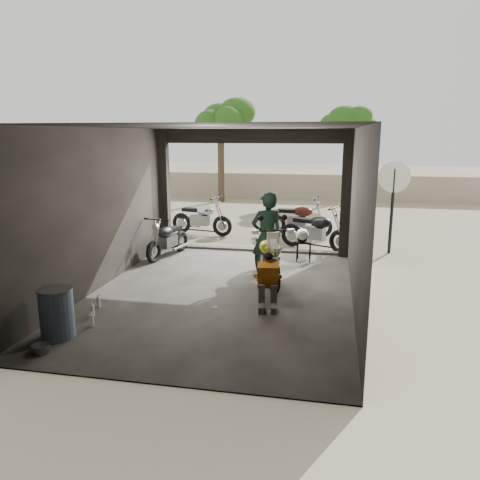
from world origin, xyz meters
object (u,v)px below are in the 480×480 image
at_px(outside_bike_c, 316,228).
at_px(rider, 267,237).
at_px(outside_bike_a, 201,216).
at_px(sign_post, 393,192).
at_px(main_bike, 267,253).
at_px(helmet, 302,235).
at_px(oil_drum, 57,314).
at_px(outside_bike_b, 299,217).
at_px(mechanic, 268,283).
at_px(stool, 304,244).
at_px(left_bike, 168,237).

bearing_deg(outside_bike_c, rider, -174.57).
relative_size(outside_bike_a, rider, 0.94).
distance_m(outside_bike_c, sign_post, 2.17).
height_order(main_bike, helmet, main_bike).
distance_m(outside_bike_a, sign_post, 5.72).
relative_size(oil_drum, sign_post, 0.33).
bearing_deg(main_bike, outside_bike_b, 66.57).
height_order(outside_bike_c, sign_post, sign_post).
xyz_separation_m(outside_bike_b, sign_post, (2.51, -1.65, 1.01)).
height_order(main_bike, sign_post, sign_post).
xyz_separation_m(main_bike, oil_drum, (-2.75, -3.35, -0.24)).
xyz_separation_m(outside_bike_a, sign_post, (5.48, -1.29, 1.02)).
height_order(mechanic, stool, mechanic).
bearing_deg(outside_bike_b, main_bike, -178.29).
height_order(outside_bike_b, sign_post, sign_post).
relative_size(mechanic, sign_post, 0.41).
bearing_deg(outside_bike_c, outside_bike_b, 42.59).
relative_size(outside_bike_b, oil_drum, 2.28).
bearing_deg(left_bike, mechanic, -32.68).
bearing_deg(sign_post, outside_bike_b, 163.84).
bearing_deg(oil_drum, outside_bike_b, 69.27).
bearing_deg(main_bike, stool, 50.67).
relative_size(left_bike, stool, 3.07).
relative_size(outside_bike_c, sign_post, 0.76).
bearing_deg(sign_post, oil_drum, -113.66).
height_order(outside_bike_b, rider, rider).
distance_m(rider, oil_drum, 4.52).
bearing_deg(outside_bike_a, helmet, -116.45).
height_order(left_bike, mechanic, left_bike).
height_order(rider, oil_drum, rider).
bearing_deg(oil_drum, rider, 52.49).
height_order(stool, sign_post, sign_post).
height_order(main_bike, outside_bike_a, main_bike).
xyz_separation_m(rider, sign_post, (2.85, 2.90, 0.67)).
bearing_deg(sign_post, left_bike, -147.76).
relative_size(mechanic, helmet, 2.92).
relative_size(main_bike, stool, 3.73).
distance_m(outside_bike_a, oil_drum, 7.74).
bearing_deg(mechanic, main_bike, 91.88).
bearing_deg(main_bike, oil_drum, -149.02).
xyz_separation_m(outside_bike_b, mechanic, (-0.07, -6.27, -0.12)).
bearing_deg(helmet, oil_drum, -112.90).
bearing_deg(left_bike, outside_bike_a, 101.48).
distance_m(main_bike, outside_bike_c, 3.20).
height_order(rider, stool, rider).
distance_m(left_bike, sign_post, 5.88).
distance_m(left_bike, rider, 3.09).
bearing_deg(helmet, outside_bike_a, 152.37).
bearing_deg(stool, outside_bike_b, 96.88).
relative_size(rider, sign_post, 0.79).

